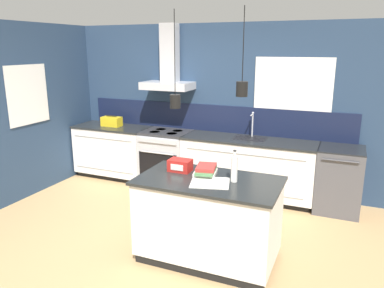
# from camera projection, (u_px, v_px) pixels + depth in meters

# --- Properties ---
(ground_plane) EXTENTS (16.00, 16.00, 0.00)m
(ground_plane) POSITION_uv_depth(u_px,v_px,m) (154.00, 237.00, 4.55)
(ground_plane) COLOR tan
(ground_plane) RESTS_ON ground
(wall_back) EXTENTS (5.60, 2.32, 2.60)m
(wall_back) POSITION_uv_depth(u_px,v_px,m) (210.00, 104.00, 6.01)
(wall_back) COLOR navy
(wall_back) RESTS_ON ground_plane
(wall_left) EXTENTS (0.08, 3.80, 2.60)m
(wall_left) POSITION_uv_depth(u_px,v_px,m) (35.00, 110.00, 5.76)
(wall_left) COLOR navy
(wall_left) RESTS_ON ground_plane
(counter_run_left) EXTENTS (1.32, 0.64, 0.91)m
(counter_run_left) POSITION_uv_depth(u_px,v_px,m) (114.00, 151.00, 6.59)
(counter_run_left) COLOR black
(counter_run_left) RESTS_ON ground_plane
(counter_run_sink) EXTENTS (2.00, 0.64, 1.29)m
(counter_run_sink) POSITION_uv_depth(u_px,v_px,m) (248.00, 168.00, 5.68)
(counter_run_sink) COLOR black
(counter_run_sink) RESTS_ON ground_plane
(oven_range) EXTENTS (0.77, 0.66, 0.91)m
(oven_range) POSITION_uv_depth(u_px,v_px,m) (167.00, 158.00, 6.20)
(oven_range) COLOR #B5B5BA
(oven_range) RESTS_ON ground_plane
(dishwasher) EXTENTS (0.60, 0.65, 0.91)m
(dishwasher) POSITION_uv_depth(u_px,v_px,m) (339.00, 180.00, 5.19)
(dishwasher) COLOR #4C4C51
(dishwasher) RESTS_ON ground_plane
(kitchen_island) EXTENTS (1.48, 0.84, 0.91)m
(kitchen_island) POSITION_uv_depth(u_px,v_px,m) (208.00, 219.00, 3.99)
(kitchen_island) COLOR black
(kitchen_island) RESTS_ON ground_plane
(bottle_on_island) EXTENTS (0.07, 0.07, 0.33)m
(bottle_on_island) POSITION_uv_depth(u_px,v_px,m) (234.00, 168.00, 3.78)
(bottle_on_island) COLOR silver
(bottle_on_island) RESTS_ON kitchen_island
(book_stack) EXTENTS (0.27, 0.35, 0.10)m
(book_stack) POSITION_uv_depth(u_px,v_px,m) (206.00, 170.00, 4.01)
(book_stack) COLOR silver
(book_stack) RESTS_ON kitchen_island
(red_supply_box) EXTENTS (0.24, 0.17, 0.13)m
(red_supply_box) POSITION_uv_depth(u_px,v_px,m) (180.00, 165.00, 4.13)
(red_supply_box) COLOR red
(red_supply_box) RESTS_ON kitchen_island
(paper_pile) EXTENTS (0.46, 0.43, 0.01)m
(paper_pile) POSITION_uv_depth(u_px,v_px,m) (210.00, 183.00, 3.77)
(paper_pile) COLOR silver
(paper_pile) RESTS_ON kitchen_island
(yellow_toolbox) EXTENTS (0.34, 0.18, 0.19)m
(yellow_toolbox) POSITION_uv_depth(u_px,v_px,m) (112.00, 121.00, 6.46)
(yellow_toolbox) COLOR gold
(yellow_toolbox) RESTS_ON counter_run_left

